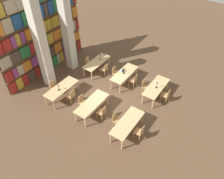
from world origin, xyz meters
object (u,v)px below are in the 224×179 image
(chair_2, at_px, (166,95))
(chair_6, at_px, (134,80))
(pillar_center, at_px, (67,28))
(chair_3, at_px, (145,86))
(chair_4, at_px, (102,112))
(reading_table_0, at_px, (127,123))
(desk_lamp_3, at_px, (100,56))
(chair_1, at_px, (116,120))
(chair_7, at_px, (116,73))
(reading_table_2, at_px, (92,104))
(laptop, at_px, (122,71))
(reading_table_1, at_px, (156,88))
(chair_0, at_px, (140,132))
(desk_lamp_0, at_px, (157,84))
(chair_11, at_px, (89,62))
(desk_lamp_1, at_px, (124,70))
(reading_table_5, at_px, (97,63))
(pillar_left, at_px, (41,42))
(chair_8, at_px, (71,96))
(desk_lamp_2, at_px, (58,86))
(chair_9, at_px, (54,87))
(reading_table_4, at_px, (62,89))
(chair_5, at_px, (82,102))
(chair_10, at_px, (105,69))

(chair_2, distance_m, chair_6, 2.28)
(pillar_center, height_order, chair_3, pillar_center)
(chair_3, xyz_separation_m, chair_4, (-3.22, 0.93, 0.00))
(reading_table_0, relative_size, desk_lamp_3, 4.97)
(chair_6, bearing_deg, chair_1, -165.22)
(chair_1, bearing_deg, chair_3, -179.85)
(chair_7, bearing_deg, chair_2, 88.14)
(chair_1, bearing_deg, chair_2, 156.69)
(reading_table_2, distance_m, laptop, 3.38)
(reading_table_0, bearing_deg, reading_table_1, 0.15)
(chair_0, xyz_separation_m, desk_lamp_0, (3.18, 0.67, 0.58))
(chair_3, distance_m, chair_7, 2.28)
(chair_11, bearing_deg, desk_lamp_1, 89.58)
(chair_1, height_order, desk_lamp_0, desk_lamp_0)
(chair_11, bearing_deg, reading_table_5, 92.24)
(chair_3, relative_size, reading_table_2, 0.40)
(chair_6, xyz_separation_m, reading_table_5, (-0.04, 2.93, 0.22))
(chair_2, xyz_separation_m, desk_lamp_1, (0.03, 2.96, 0.57))
(reading_table_2, bearing_deg, chair_7, 11.02)
(reading_table_2, xyz_separation_m, reading_table_5, (3.29, 2.18, 0.00))
(reading_table_0, xyz_separation_m, chair_1, (0.05, 0.70, -0.22))
(chair_3, bearing_deg, desk_lamp_3, -96.95)
(pillar_left, distance_m, chair_3, 6.69)
(desk_lamp_0, distance_m, chair_4, 3.63)
(pillar_center, distance_m, chair_8, 4.38)
(desk_lamp_2, xyz_separation_m, chair_11, (3.51, 0.64, -0.57))
(reading_table_2, height_order, chair_11, chair_11)
(pillar_left, xyz_separation_m, chair_9, (-0.49, -0.97, -2.52))
(pillar_left, height_order, chair_4, pillar_left)
(chair_1, height_order, chair_7, same)
(pillar_left, bearing_deg, reading_table_4, -107.64)
(reading_table_0, distance_m, desk_lamp_0, 3.25)
(chair_2, relative_size, laptop, 2.76)
(chair_4, distance_m, chair_9, 3.68)
(chair_5, height_order, chair_7, same)
(pillar_left, height_order, pillar_center, same)
(chair_4, xyz_separation_m, desk_lamp_1, (3.25, 0.64, 0.57))
(chair_6, bearing_deg, desk_lamp_1, 97.25)
(chair_8, bearing_deg, desk_lamp_2, 111.31)
(desk_lamp_2, bearing_deg, reading_table_2, -83.74)
(chair_4, xyz_separation_m, reading_table_4, (-0.02, 2.98, 0.22))
(chair_0, xyz_separation_m, reading_table_2, (0.02, 3.04, 0.22))
(chair_8, bearing_deg, reading_table_2, -90.47)
(chair_5, bearing_deg, reading_table_5, -155.87)
(laptop, xyz_separation_m, chair_10, (-0.11, 1.31, -0.34))
(chair_0, height_order, desk_lamp_1, desk_lamp_1)
(laptop, xyz_separation_m, chair_11, (-0.11, 2.71, -0.34))
(chair_1, distance_m, chair_6, 3.46)
(chair_6, height_order, desk_lamp_1, desk_lamp_1)
(pillar_center, distance_m, reading_table_1, 6.70)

